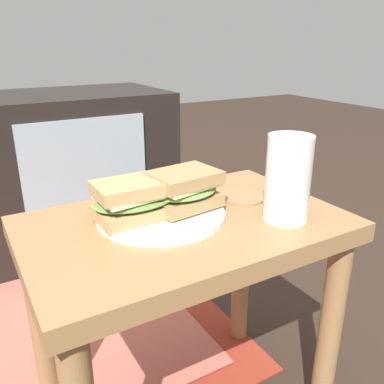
{
  "coord_description": "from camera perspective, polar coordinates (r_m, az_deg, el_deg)",
  "views": [
    {
      "loc": [
        -0.32,
        -0.57,
        0.76
      ],
      "look_at": [
        0.01,
        0.0,
        0.51
      ],
      "focal_mm": 38.18,
      "sensor_mm": 36.0,
      "label": 1
    }
  ],
  "objects": [
    {
      "name": "area_rug",
      "position": [
        1.25,
        -21.66,
        -18.49
      ],
      "size": [
        1.03,
        0.86,
        0.01
      ],
      "color": "maroon",
      "rests_on": "ground"
    },
    {
      "name": "beer_glass",
      "position": [
        0.72,
        13.23,
        1.54
      ],
      "size": [
        0.08,
        0.08,
        0.15
      ],
      "color": "silver",
      "rests_on": "side_table"
    },
    {
      "name": "sandwich_back",
      "position": [
        0.74,
        -1.11,
        0.4
      ],
      "size": [
        0.14,
        0.11,
        0.07
      ],
      "color": "#9E7A4C",
      "rests_on": "plate"
    },
    {
      "name": "plate",
      "position": [
        0.73,
        -4.36,
        -3.17
      ],
      "size": [
        0.23,
        0.23,
        0.01
      ],
      "primitive_type": "cylinder",
      "color": "silver",
      "rests_on": "side_table"
    },
    {
      "name": "tv_cabinet",
      "position": [
        1.61,
        -20.63,
        2.26
      ],
      "size": [
        0.96,
        0.46,
        0.58
      ],
      "color": "black",
      "rests_on": "ground"
    },
    {
      "name": "sandwich_front",
      "position": [
        0.7,
        -7.93,
        -1.02
      ],
      "size": [
        0.15,
        0.1,
        0.07
      ],
      "color": "tan",
      "rests_on": "plate"
    },
    {
      "name": "side_table",
      "position": [
        0.77,
        -0.93,
        -10.1
      ],
      "size": [
        0.56,
        0.36,
        0.46
      ],
      "color": "olive",
      "rests_on": "ground"
    },
    {
      "name": "coaster",
      "position": [
        0.82,
        7.05,
        -0.72
      ],
      "size": [
        0.09,
        0.09,
        0.01
      ],
      "primitive_type": "cylinder",
      "color": "#996B47",
      "rests_on": "side_table"
    }
  ]
}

